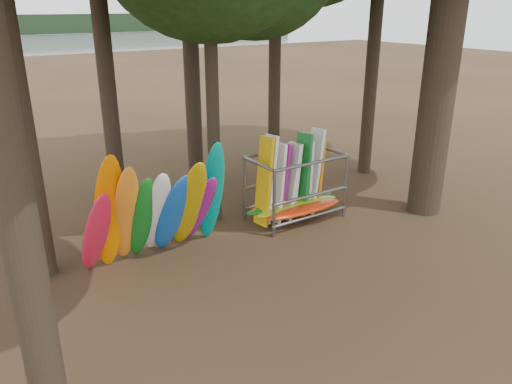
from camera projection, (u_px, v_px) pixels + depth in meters
ground at (313, 254)px, 12.83m from camera, size 120.00×120.00×0.00m
kayak_row at (158, 212)px, 12.05m from camera, size 3.85×2.15×3.21m
storage_rack at (295, 188)px, 14.72m from camera, size 3.17×1.50×2.61m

